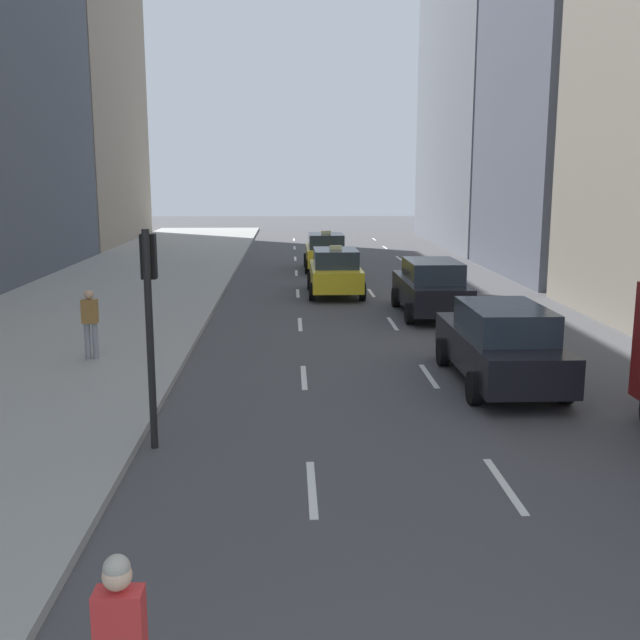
# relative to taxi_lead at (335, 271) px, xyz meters

# --- Properties ---
(sidewalk_left) EXTENTS (8.00, 66.00, 0.15)m
(sidewalk_left) POSITION_rel_taxi_lead_xyz_m (-8.20, 1.36, -0.81)
(sidewalk_left) COLOR #9E9E99
(sidewalk_left) RESTS_ON ground
(lane_markings) EXTENTS (5.72, 56.00, 0.01)m
(lane_markings) POSITION_rel_taxi_lead_xyz_m (1.40, -2.64, -0.87)
(lane_markings) COLOR white
(lane_markings) RESTS_ON ground
(taxi_lead) EXTENTS (2.02, 4.40, 1.87)m
(taxi_lead) POSITION_rel_taxi_lead_xyz_m (0.00, 0.00, 0.00)
(taxi_lead) COLOR yellow
(taxi_lead) RESTS_ON ground
(taxi_second) EXTENTS (2.02, 4.40, 1.87)m
(taxi_second) POSITION_rel_taxi_lead_xyz_m (0.00, 7.39, 0.00)
(taxi_second) COLOR yellow
(taxi_second) RESTS_ON ground
(sedan_black_near) EXTENTS (2.02, 4.83, 1.79)m
(sedan_black_near) POSITION_rel_taxi_lead_xyz_m (2.80, -4.28, 0.03)
(sedan_black_near) COLOR black
(sedan_black_near) RESTS_ON ground
(sedan_silver_behind) EXTENTS (2.02, 4.94, 1.75)m
(sedan_silver_behind) POSITION_rel_taxi_lead_xyz_m (2.80, -12.30, 0.01)
(sedan_silver_behind) COLOR black
(sedan_silver_behind) RESTS_ON ground
(pedestrian_far_walking) EXTENTS (0.36, 0.22, 1.65)m
(pedestrian_far_walking) POSITION_rel_taxi_lead_xyz_m (-6.39, -10.29, 0.19)
(pedestrian_far_walking) COLOR gray
(pedestrian_far_walking) RESTS_ON sidewalk_left
(traffic_light_pole) EXTENTS (0.24, 0.42, 3.60)m
(traffic_light_pole) POSITION_rel_taxi_lead_xyz_m (-3.95, -15.79, 1.53)
(traffic_light_pole) COLOR black
(traffic_light_pole) RESTS_ON ground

